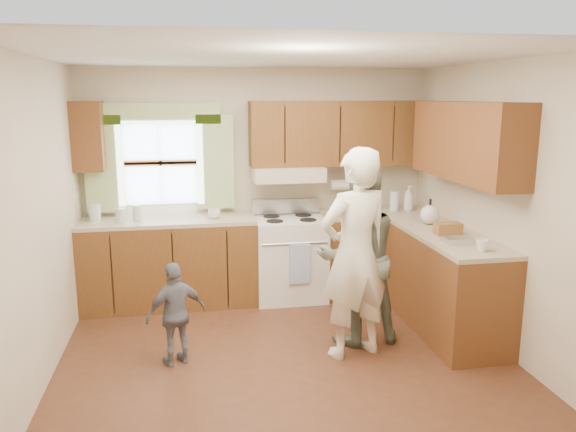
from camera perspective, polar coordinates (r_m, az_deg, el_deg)
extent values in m
plane|color=#482716|center=(4.99, -0.33, -14.03)|extent=(3.80, 3.80, 0.00)
plane|color=white|center=(4.50, -0.37, 15.94)|extent=(3.80, 3.80, 0.00)
plane|color=beige|center=(6.29, -3.08, 3.39)|extent=(3.80, 0.00, 3.80)
plane|color=beige|center=(2.93, 5.55, -6.80)|extent=(3.80, 0.00, 3.80)
plane|color=beige|center=(4.66, -24.03, -0.72)|extent=(0.00, 3.50, 3.50)
plane|color=beige|center=(5.25, 20.56, 0.90)|extent=(0.00, 3.50, 3.50)
cube|color=#44290E|center=(6.13, -11.89, -4.77)|extent=(1.82, 0.60, 0.90)
cube|color=#44290E|center=(6.46, 8.79, -3.77)|extent=(1.22, 0.60, 0.90)
cube|color=#472810|center=(5.58, 15.58, -6.63)|extent=(0.60, 1.65, 0.90)
cube|color=#BFAE8F|center=(6.01, -12.09, -0.47)|extent=(1.82, 0.60, 0.04)
cube|color=#BFAE8F|center=(6.35, 8.93, 0.31)|extent=(1.22, 0.60, 0.04)
cube|color=#BFAE8F|center=(5.45, 15.86, -1.94)|extent=(0.60, 1.65, 0.04)
cube|color=#44290E|center=(6.24, 5.37, 8.37)|extent=(2.00, 0.33, 0.70)
cube|color=#472810|center=(6.10, -19.63, 7.64)|extent=(0.30, 0.33, 0.70)
cube|color=#472810|center=(5.38, 17.70, 7.27)|extent=(0.33, 1.65, 0.70)
cube|color=beige|center=(6.09, -0.01, 4.31)|extent=(0.76, 0.45, 0.15)
cube|color=silver|center=(6.20, -12.80, 5.31)|extent=(0.90, 0.03, 0.90)
cube|color=#F2F447|center=(6.20, -18.20, 5.01)|extent=(0.40, 0.05, 1.02)
cube|color=#F2F447|center=(6.15, -7.39, 5.45)|extent=(0.40, 0.05, 1.02)
cube|color=#F2F447|center=(6.11, -13.05, 10.10)|extent=(1.30, 0.05, 0.22)
cylinder|color=white|center=(6.38, 5.54, 3.20)|extent=(0.27, 0.12, 0.12)
imported|color=silver|center=(5.93, -7.50, 0.24)|extent=(0.17, 0.17, 0.10)
imported|color=silver|center=(6.40, 12.16, 1.78)|extent=(0.16, 0.16, 0.29)
imported|color=silver|center=(6.15, 7.05, 0.45)|extent=(0.30, 0.30, 0.06)
imported|color=silver|center=(4.91, 19.14, -2.84)|extent=(0.14, 0.14, 0.10)
cylinder|color=silver|center=(6.09, -19.02, 0.33)|extent=(0.11, 0.11, 0.18)
cylinder|color=silver|center=(5.97, -16.63, 0.08)|extent=(0.10, 0.10, 0.14)
cube|color=olive|center=(6.03, 4.80, 0.08)|extent=(0.22, 0.17, 0.02)
cube|color=gold|center=(6.25, 5.42, 0.88)|extent=(0.18, 0.13, 0.10)
cylinder|color=silver|center=(6.36, 7.93, 1.66)|extent=(0.15, 0.15, 0.24)
cylinder|color=silver|center=(6.40, 10.76, 1.51)|extent=(0.11, 0.11, 0.22)
sphere|color=silver|center=(5.80, 14.20, 0.15)|extent=(0.19, 0.19, 0.19)
cube|color=olive|center=(5.41, 15.96, -1.26)|extent=(0.24, 0.13, 0.11)
cube|color=silver|center=(5.11, 16.84, -2.39)|extent=(0.24, 0.16, 0.05)
cylinder|color=silver|center=(5.98, -15.10, 0.30)|extent=(0.09, 0.09, 0.16)
cube|color=silver|center=(6.20, 0.14, -4.31)|extent=(0.76, 0.64, 0.90)
cube|color=#B7B7BC|center=(6.32, -0.28, 1.05)|extent=(0.76, 0.10, 0.16)
cylinder|color=#B7B7BC|center=(5.83, 0.70, -2.82)|extent=(0.68, 0.03, 0.03)
cube|color=#4872AA|center=(5.88, 1.21, -4.92)|extent=(0.22, 0.02, 0.42)
cylinder|color=black|center=(6.17, -1.71, -0.03)|extent=(0.18, 0.18, 0.01)
cylinder|color=black|center=(6.23, 1.57, 0.10)|extent=(0.18, 0.18, 0.01)
cylinder|color=black|center=(5.93, -1.35, -0.52)|extent=(0.18, 0.18, 0.01)
cylinder|color=black|center=(5.99, 2.05, -0.39)|extent=(0.18, 0.18, 0.01)
imported|color=white|center=(4.75, 6.81, -3.87)|extent=(0.75, 0.60, 1.80)
imported|color=#2A4439|center=(5.06, 7.17, -4.11)|extent=(0.82, 0.66, 1.59)
imported|color=slate|center=(4.79, -11.31, -9.71)|extent=(0.56, 0.41, 0.88)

